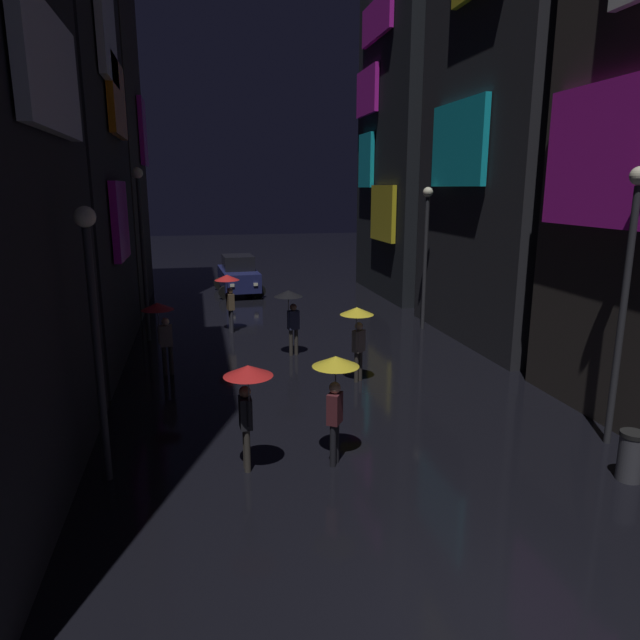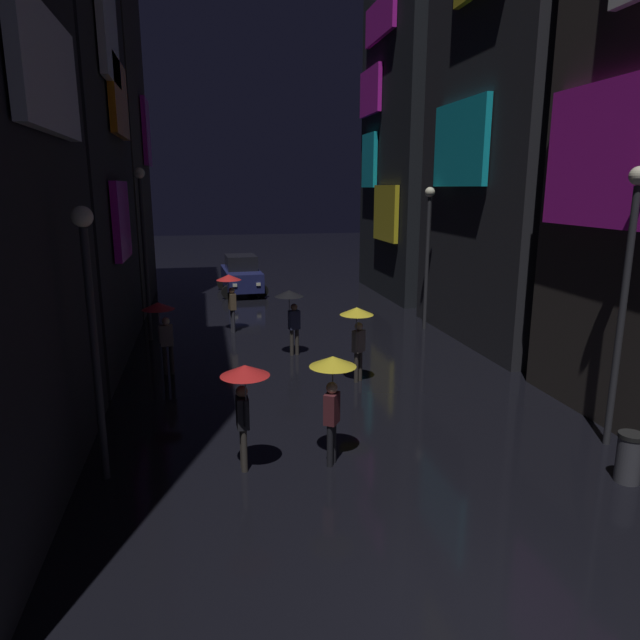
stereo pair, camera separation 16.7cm
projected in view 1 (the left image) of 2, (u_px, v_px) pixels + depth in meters
The scene contains 16 objects.
ground_plane at pixel (491, 634), 6.83m from camera, with size 120.00×120.00×0.00m, color black.
building_left_mid at pixel (34, 81), 16.04m from camera, with size 4.25×8.50×16.27m.
building_left_far at pixel (81, 48), 23.39m from camera, with size 4.25×7.20×21.58m.
building_right_far at pixel (419, 132), 27.28m from camera, with size 4.25×7.46×15.59m.
pedestrian_midstreet_left_red at pixel (247, 388), 10.32m from camera, with size 0.90×0.90×2.12m.
pedestrian_foreground_left_red at pixel (161, 318), 15.81m from camera, with size 0.90×0.90×2.12m.
pedestrian_midstreet_centre_black at pixel (290, 304), 17.72m from camera, with size 0.90×0.90×2.12m.
pedestrian_far_right_yellow at pixel (357, 323), 15.24m from camera, with size 0.90×0.90×2.12m.
pedestrian_foreground_right_red at pixel (228, 287), 20.75m from camera, with size 0.90×0.90×2.12m.
pedestrian_near_crossing_yellow at pixel (335, 380), 10.76m from camera, with size 0.90×0.90×2.12m.
car_distant at pixel (238, 275), 28.52m from camera, with size 2.40×4.22×1.92m.
streetlamp_left_far at pixel (142, 236), 19.09m from camera, with size 0.36×0.36×5.86m.
streetlamp_left_near at pixel (94, 313), 9.75m from camera, with size 0.36×0.36×4.92m.
streetlamp_right_far at pixel (426, 241), 20.84m from camera, with size 0.36×0.36×5.23m.
streetlamp_right_near at pixel (627, 277), 11.16m from camera, with size 0.36×0.36×5.61m.
trash_bin at pixel (631, 456), 10.33m from camera, with size 0.46×0.46×0.93m.
Camera 1 is at (-3.23, -5.23, 5.22)m, focal length 32.00 mm.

